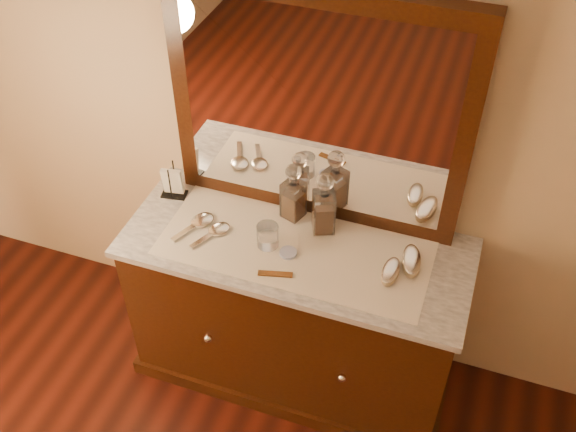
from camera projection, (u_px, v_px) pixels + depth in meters
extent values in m
plane|color=tan|center=(322.00, 93.00, 2.55)|extent=(4.50, 4.50, 0.00)
cube|color=black|center=(295.00, 314.00, 3.01)|extent=(1.40, 0.55, 0.82)
cube|color=black|center=(295.00, 361.00, 3.26)|extent=(1.46, 0.59, 0.08)
sphere|color=silver|center=(208.00, 338.00, 2.86)|extent=(0.04, 0.04, 0.04)
sphere|color=silver|center=(342.00, 378.00, 2.72)|extent=(0.04, 0.04, 0.04)
cube|color=white|center=(296.00, 248.00, 2.73)|extent=(1.44, 0.59, 0.03)
cube|color=black|center=(318.00, 111.00, 2.55)|extent=(1.20, 0.08, 1.00)
cube|color=white|center=(315.00, 116.00, 2.52)|extent=(1.06, 0.01, 0.86)
cube|color=silver|center=(295.00, 248.00, 2.70)|extent=(1.10, 0.45, 0.00)
cylinder|color=white|center=(288.00, 253.00, 2.67)|extent=(0.08, 0.08, 0.01)
cube|color=brown|center=(275.00, 274.00, 2.59)|extent=(0.14, 0.06, 0.01)
cube|color=black|center=(174.00, 194.00, 2.95)|extent=(0.12, 0.08, 0.01)
cylinder|color=black|center=(170.00, 185.00, 2.87)|extent=(0.01, 0.01, 0.16)
cylinder|color=black|center=(175.00, 176.00, 2.92)|extent=(0.01, 0.01, 0.16)
cube|color=white|center=(172.00, 181.00, 2.90)|extent=(0.09, 0.05, 0.13)
cube|color=#8D4814|center=(293.00, 204.00, 2.80)|extent=(0.09, 0.09, 0.12)
cube|color=white|center=(293.00, 200.00, 2.79)|extent=(0.10, 0.10, 0.17)
cylinder|color=white|center=(293.00, 181.00, 2.72)|extent=(0.04, 0.04, 0.03)
sphere|color=white|center=(293.00, 172.00, 2.68)|extent=(0.09, 0.09, 0.07)
cube|color=#8D4814|center=(323.00, 217.00, 2.74)|extent=(0.10, 0.10, 0.13)
cube|color=white|center=(324.00, 212.00, 2.72)|extent=(0.12, 0.12, 0.19)
cylinder|color=white|center=(325.00, 192.00, 2.65)|extent=(0.05, 0.05, 0.03)
sphere|color=white|center=(325.00, 182.00, 2.61)|extent=(0.10, 0.10, 0.07)
ellipsoid|color=tan|center=(390.00, 273.00, 2.58)|extent=(0.07, 0.15, 0.02)
ellipsoid|color=silver|center=(391.00, 270.00, 2.57)|extent=(0.07, 0.15, 0.02)
ellipsoid|color=tan|center=(411.00, 263.00, 2.62)|extent=(0.11, 0.18, 0.03)
ellipsoid|color=silver|center=(412.00, 259.00, 2.61)|extent=(0.11, 0.18, 0.03)
ellipsoid|color=silver|center=(202.00, 220.00, 2.81)|extent=(0.12, 0.13, 0.02)
cube|color=silver|center=(185.00, 232.00, 2.76)|extent=(0.08, 0.14, 0.01)
ellipsoid|color=silver|center=(219.00, 229.00, 2.77)|extent=(0.11, 0.12, 0.02)
cube|color=silver|center=(203.00, 240.00, 2.72)|extent=(0.07, 0.12, 0.01)
cylinder|color=white|center=(268.00, 236.00, 2.68)|extent=(0.09, 0.09, 0.10)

